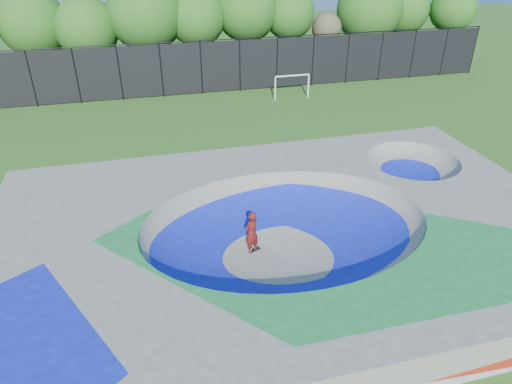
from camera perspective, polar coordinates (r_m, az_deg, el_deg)
ground at (r=18.09m, az=3.57°, el=-7.44°), size 120.00×120.00×0.00m
skate_deck at (r=17.65m, az=3.65°, el=-5.50°), size 22.00×14.00×1.50m
skater at (r=17.51m, az=-0.57°, el=-5.12°), size 0.79×0.73×1.81m
skateboard at (r=18.03m, az=-0.56°, el=-7.43°), size 0.80×0.53×0.05m
soccer_goal at (r=35.01m, az=4.53°, el=13.51°), size 2.73×0.12×1.80m
fence at (r=36.07m, az=-6.86°, el=15.29°), size 48.09×0.09×4.04m
treeline at (r=40.27m, az=-7.36°, el=20.84°), size 52.58×7.42×8.52m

